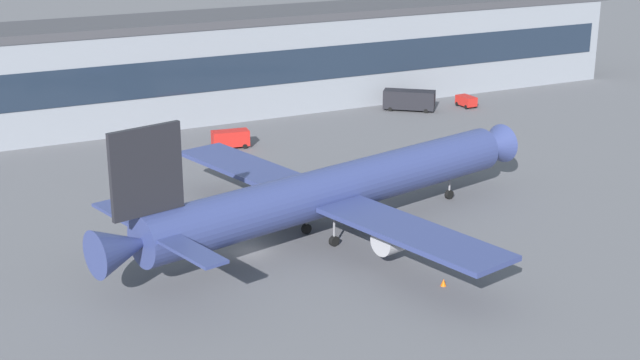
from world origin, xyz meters
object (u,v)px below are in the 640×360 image
at_px(airliner, 330,191).
at_px(crew_van, 230,138).
at_px(baggage_tug, 467,101).
at_px(fuel_truck, 408,99).
at_px(traffic_cone_0, 443,282).

distance_m(airliner, crew_van, 36.77).
distance_m(airliner, baggage_tug, 63.09).
height_order(fuel_truck, traffic_cone_0, fuel_truck).
bearing_deg(traffic_cone_0, baggage_tug, 52.96).
xyz_separation_m(fuel_truck, crew_van, (-34.49, -7.63, -0.42)).
relative_size(fuel_truck, traffic_cone_0, 12.04).
relative_size(airliner, traffic_cone_0, 79.97).
xyz_separation_m(baggage_tug, crew_van, (-44.47, -5.16, 0.37)).
bearing_deg(airliner, baggage_tug, 41.40).
height_order(baggage_tug, traffic_cone_0, baggage_tug).
bearing_deg(baggage_tug, airliner, -138.60).
bearing_deg(baggage_tug, fuel_truck, 166.11).
xyz_separation_m(crew_van, traffic_cone_0, (1.04, -52.38, -1.12)).
relative_size(baggage_tug, crew_van, 0.67).
bearing_deg(airliner, crew_van, 85.68).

